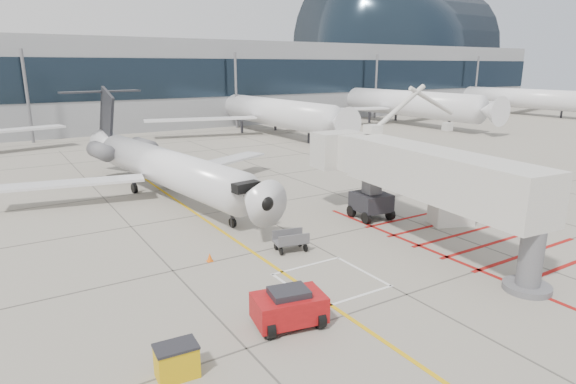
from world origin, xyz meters
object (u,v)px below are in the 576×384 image
jet_bridge (435,183)px  pushback_tug (289,306)px  regional_jet (178,151)px  spill_bin (177,361)px

jet_bridge → pushback_tug: jet_bridge is taller
regional_jet → spill_bin: (-7.17, -19.65, -3.35)m
regional_jet → spill_bin: 21.18m
regional_jet → pushback_tug: (-2.34, -18.81, -3.12)m
regional_jet → pushback_tug: bearing=-104.4°
jet_bridge → spill_bin: bearing=-161.2°
jet_bridge → pushback_tug: (-11.34, -3.01, -2.83)m
jet_bridge → spill_bin: 16.91m
regional_jet → jet_bridge: 18.19m
regional_jet → spill_bin: regional_jet is taller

